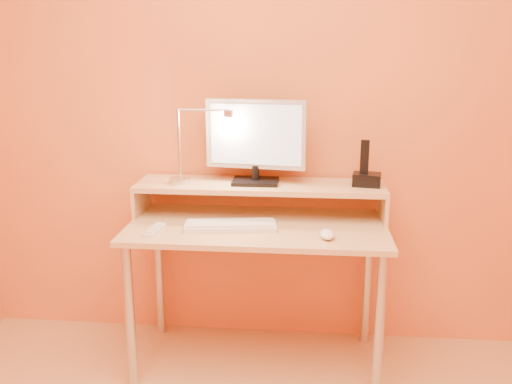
# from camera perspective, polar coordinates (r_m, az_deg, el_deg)

# --- Properties ---
(wall_back) EXTENTS (3.00, 0.04, 2.50)m
(wall_back) POSITION_cam_1_polar(r_m,az_deg,el_deg) (2.78, 0.74, 9.19)
(wall_back) COLOR orange
(wall_back) RESTS_ON floor
(desk_leg_fl) EXTENTS (0.04, 0.04, 0.69)m
(desk_leg_fl) POSITION_cam_1_polar(r_m,az_deg,el_deg) (2.60, -12.87, -12.49)
(desk_leg_fl) COLOR silver
(desk_leg_fl) RESTS_ON floor
(desk_leg_fr) EXTENTS (0.04, 0.04, 0.69)m
(desk_leg_fr) POSITION_cam_1_polar(r_m,az_deg,el_deg) (2.50, 12.59, -13.58)
(desk_leg_fr) COLOR silver
(desk_leg_fr) RESTS_ON floor
(desk_leg_bl) EXTENTS (0.04, 0.04, 0.69)m
(desk_leg_bl) POSITION_cam_1_polar(r_m,az_deg,el_deg) (3.03, -9.96, -8.24)
(desk_leg_bl) COLOR silver
(desk_leg_bl) RESTS_ON floor
(desk_leg_br) EXTENTS (0.04, 0.04, 0.69)m
(desk_leg_br) POSITION_cam_1_polar(r_m,az_deg,el_deg) (2.95, 11.41, -8.97)
(desk_leg_br) COLOR silver
(desk_leg_br) RESTS_ON floor
(desk_lower) EXTENTS (1.20, 0.60, 0.02)m
(desk_lower) POSITION_cam_1_polar(r_m,az_deg,el_deg) (2.58, 0.13, -3.63)
(desk_lower) COLOR tan
(desk_lower) RESTS_ON floor
(shelf_riser_left) EXTENTS (0.02, 0.30, 0.14)m
(shelf_riser_left) POSITION_cam_1_polar(r_m,az_deg,el_deg) (2.81, -11.70, -0.68)
(shelf_riser_left) COLOR tan
(shelf_riser_left) RESTS_ON desk_lower
(shelf_riser_right) EXTENTS (0.02, 0.30, 0.14)m
(shelf_riser_right) POSITION_cam_1_polar(r_m,az_deg,el_deg) (2.71, 12.96, -1.29)
(shelf_riser_right) COLOR tan
(shelf_riser_right) RESTS_ON desk_lower
(desk_shelf) EXTENTS (1.20, 0.30, 0.02)m
(desk_shelf) POSITION_cam_1_polar(r_m,az_deg,el_deg) (2.67, 0.42, 0.64)
(desk_shelf) COLOR tan
(desk_shelf) RESTS_ON desk_lower
(monitor_foot) EXTENTS (0.22, 0.16, 0.02)m
(monitor_foot) POSITION_cam_1_polar(r_m,az_deg,el_deg) (2.67, -0.04, 1.10)
(monitor_foot) COLOR black
(monitor_foot) RESTS_ON desk_shelf
(monitor_neck) EXTENTS (0.04, 0.04, 0.07)m
(monitor_neck) POSITION_cam_1_polar(r_m,az_deg,el_deg) (2.66, -0.04, 2.02)
(monitor_neck) COLOR black
(monitor_neck) RESTS_ON monitor_foot
(monitor_panel) EXTENTS (0.48, 0.10, 0.33)m
(monitor_panel) POSITION_cam_1_polar(r_m,az_deg,el_deg) (2.64, -0.02, 5.99)
(monitor_panel) COLOR #B4B4B8
(monitor_panel) RESTS_ON monitor_neck
(monitor_back) EXTENTS (0.43, 0.07, 0.28)m
(monitor_back) POSITION_cam_1_polar(r_m,az_deg,el_deg) (2.66, 0.02, 6.07)
(monitor_back) COLOR black
(monitor_back) RESTS_ON monitor_panel
(monitor_screen) EXTENTS (0.44, 0.06, 0.29)m
(monitor_screen) POSITION_cam_1_polar(r_m,az_deg,el_deg) (2.62, -0.06, 5.93)
(monitor_screen) COLOR silver
(monitor_screen) RESTS_ON monitor_panel
(lamp_base) EXTENTS (0.10, 0.10, 0.02)m
(lamp_base) POSITION_cam_1_polar(r_m,az_deg,el_deg) (2.70, -7.82, 1.18)
(lamp_base) COLOR silver
(lamp_base) RESTS_ON desk_shelf
(lamp_post) EXTENTS (0.01, 0.01, 0.33)m
(lamp_post) POSITION_cam_1_polar(r_m,az_deg,el_deg) (2.66, -7.95, 4.89)
(lamp_post) COLOR silver
(lamp_post) RESTS_ON lamp_base
(lamp_arm) EXTENTS (0.24, 0.01, 0.01)m
(lamp_arm) POSITION_cam_1_polar(r_m,az_deg,el_deg) (2.62, -5.49, 8.44)
(lamp_arm) COLOR silver
(lamp_arm) RESTS_ON lamp_post
(lamp_head) EXTENTS (0.04, 0.04, 0.03)m
(lamp_head) POSITION_cam_1_polar(r_m,az_deg,el_deg) (2.60, -2.86, 8.11)
(lamp_head) COLOR silver
(lamp_head) RESTS_ON lamp_arm
(lamp_bulb) EXTENTS (0.03, 0.03, 0.00)m
(lamp_bulb) POSITION_cam_1_polar(r_m,az_deg,el_deg) (2.60, -2.85, 7.76)
(lamp_bulb) COLOR #FFEAC6
(lamp_bulb) RESTS_ON lamp_head
(phone_dock) EXTENTS (0.14, 0.12, 0.06)m
(phone_dock) POSITION_cam_1_polar(r_m,az_deg,el_deg) (2.67, 11.36, 1.27)
(phone_dock) COLOR black
(phone_dock) RESTS_ON desk_shelf
(phone_handset) EXTENTS (0.04, 0.03, 0.16)m
(phone_handset) POSITION_cam_1_polar(r_m,az_deg,el_deg) (2.65, 11.16, 3.59)
(phone_handset) COLOR black
(phone_handset) RESTS_ON phone_dock
(phone_led) EXTENTS (0.01, 0.00, 0.04)m
(phone_led) POSITION_cam_1_polar(r_m,az_deg,el_deg) (2.63, 12.45, 0.98)
(phone_led) COLOR #2C5AFB
(phone_led) RESTS_ON phone_dock
(keyboard) EXTENTS (0.43, 0.18, 0.02)m
(keyboard) POSITION_cam_1_polar(r_m,az_deg,el_deg) (2.51, -2.65, -3.55)
(keyboard) COLOR silver
(keyboard) RESTS_ON desk_lower
(mouse) EXTENTS (0.07, 0.12, 0.04)m
(mouse) POSITION_cam_1_polar(r_m,az_deg,el_deg) (2.40, 7.34, -4.33)
(mouse) COLOR white
(mouse) RESTS_ON desk_lower
(remote_control) EXTENTS (0.06, 0.17, 0.02)m
(remote_control) POSITION_cam_1_polar(r_m,az_deg,el_deg) (2.51, -10.43, -3.91)
(remote_control) COLOR silver
(remote_control) RESTS_ON desk_lower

